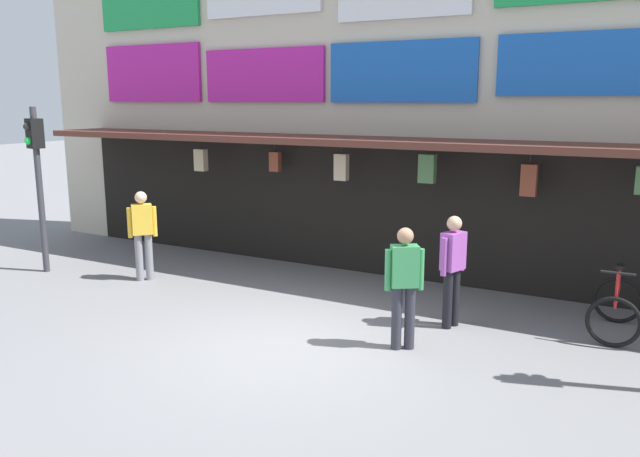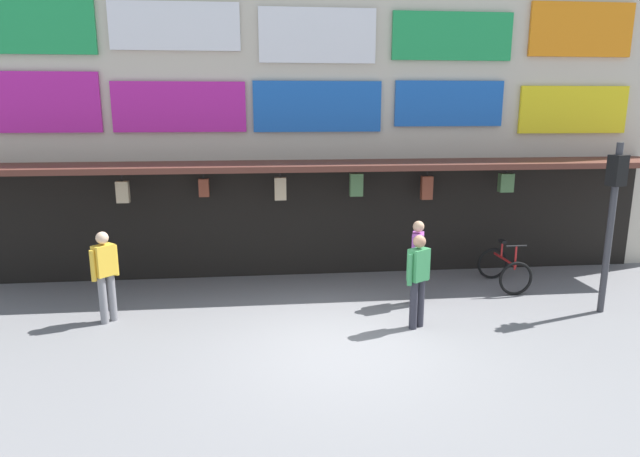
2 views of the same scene
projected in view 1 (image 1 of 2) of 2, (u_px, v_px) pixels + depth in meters
The scene contains 7 objects.
ground_plane at pixel (288, 346), 8.75m from camera, with size 80.00×80.00×0.00m, color slate.
shopfront at pixel (413, 65), 11.90m from camera, with size 18.00×2.60×8.00m.
traffic_light_near at pixel (37, 163), 12.12m from camera, with size 0.33×0.35×3.20m.
bicycle_parked at pixel (616, 308), 9.10m from camera, with size 0.74×1.17×1.05m.
pedestrian_in_purple at pixel (453, 265), 9.31m from camera, with size 0.32×0.51×1.68m.
pedestrian_in_blue at pixel (404, 281), 8.47m from camera, with size 0.46×0.38×1.68m.
pedestrian_in_white at pixel (143, 231), 11.76m from camera, with size 0.41×0.41×1.68m.
Camera 1 is at (4.34, -7.04, 3.33)m, focal length 35.69 mm.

